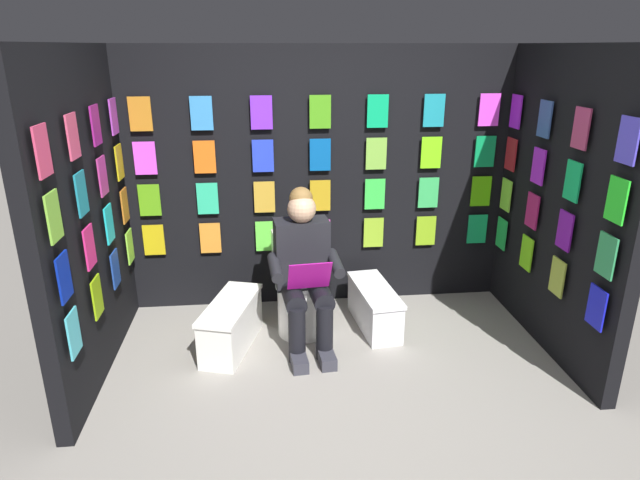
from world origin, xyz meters
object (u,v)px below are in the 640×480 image
(toilet, at_px, (300,291))
(comic_longbox_near, at_px, (374,307))
(comic_longbox_far, at_px, (231,325))
(person_reading, at_px, (304,269))

(toilet, relative_size, comic_longbox_near, 1.02)
(comic_longbox_far, bearing_deg, person_reading, -161.40)
(comic_longbox_far, bearing_deg, comic_longbox_near, -152.68)
(toilet, xyz_separation_m, comic_longbox_near, (-0.59, 0.03, -0.16))
(person_reading, distance_m, comic_longbox_near, 0.75)
(person_reading, distance_m, comic_longbox_far, 0.69)
(comic_longbox_near, bearing_deg, comic_longbox_far, 4.52)
(toilet, height_order, person_reading, person_reading)
(toilet, distance_m, comic_longbox_far, 0.61)
(toilet, relative_size, comic_longbox_far, 0.98)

